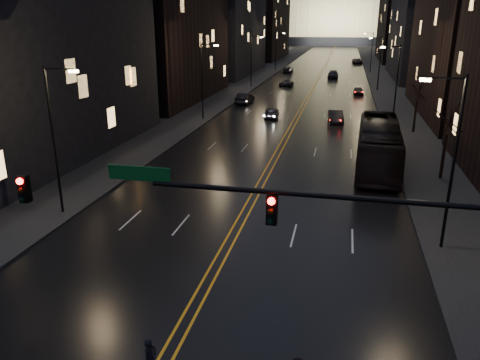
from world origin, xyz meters
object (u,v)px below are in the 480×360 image
Objects in this scene: traffic_signal at (348,231)px; bus at (379,145)px; receding_car_a at (336,117)px; oncoming_car_a at (272,113)px; pedestrian_a at (150,359)px; oncoming_car_b at (245,98)px.

traffic_signal reaches higher than bus.
bus is 17.62m from receding_car_a.
oncoming_car_a is (-8.90, 42.58, -4.40)m from traffic_signal.
bus is 3.24× the size of oncoming_car_a.
traffic_signal is 7.70m from pedestrian_a.
traffic_signal reaches higher than pedestrian_a.
traffic_signal is 3.61× the size of oncoming_car_b.
oncoming_car_b is 17.21m from receding_car_a.
traffic_signal is at bearing 109.76° from oncoming_car_b.
pedestrian_a is at bearing -105.63° from bus.
bus is 8.86× the size of pedestrian_a.
oncoming_car_a is 2.73× the size of pedestrian_a.
oncoming_car_b reaches higher than receding_car_a.
bus reaches higher than oncoming_car_a.
pedestrian_a reaches higher than oncoming_car_a.
oncoming_car_a is at bearing 19.76° from pedestrian_a.
bus is 27.66m from pedestrian_a.
pedestrian_a is (8.29, -54.51, -0.03)m from oncoming_car_b.
traffic_signal is at bearing -93.53° from bus.
bus is 2.97× the size of receding_car_a.
bus is 32.96m from oncoming_car_b.
traffic_signal is 3.82× the size of receding_car_a.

